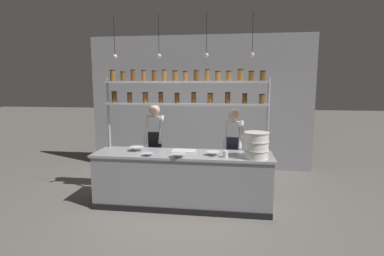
{
  "coord_description": "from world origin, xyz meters",
  "views": [
    {
      "loc": [
        0.83,
        -4.83,
        2.07
      ],
      "look_at": [
        0.14,
        0.2,
        1.32
      ],
      "focal_mm": 28.0,
      "sensor_mm": 36.0,
      "label": 1
    }
  ],
  "objects_px": {
    "container_stack": "(256,145)",
    "chef_left": "(155,141)",
    "serving_cup_front": "(225,154)",
    "prep_bowl_center_front": "(178,156)",
    "prep_bowl_center_back": "(213,153)",
    "spice_shelf_unit": "(185,94)",
    "cutting_board": "(184,151)",
    "prep_bowl_near_left": "(137,149)",
    "chef_center": "(233,146)",
    "prep_bowl_near_right": "(148,154)"
  },
  "relations": [
    {
      "from": "container_stack",
      "to": "serving_cup_front",
      "type": "xyz_separation_m",
      "value": [
        -0.48,
        -0.01,
        -0.15
      ]
    },
    {
      "from": "container_stack",
      "to": "chef_left",
      "type": "bearing_deg",
      "value": 154.07
    },
    {
      "from": "prep_bowl_center_back",
      "to": "serving_cup_front",
      "type": "xyz_separation_m",
      "value": [
        0.21,
        -0.11,
        0.02
      ]
    },
    {
      "from": "container_stack",
      "to": "serving_cup_front",
      "type": "distance_m",
      "value": 0.5
    },
    {
      "from": "prep_bowl_near_left",
      "to": "prep_bowl_center_back",
      "type": "xyz_separation_m",
      "value": [
        1.34,
        -0.15,
        -0.0
      ]
    },
    {
      "from": "prep_bowl_center_front",
      "to": "prep_bowl_center_back",
      "type": "height_order",
      "value": "prep_bowl_center_front"
    },
    {
      "from": "prep_bowl_near_left",
      "to": "serving_cup_front",
      "type": "distance_m",
      "value": 1.57
    },
    {
      "from": "prep_bowl_center_front",
      "to": "prep_bowl_near_right",
      "type": "bearing_deg",
      "value": 175.44
    },
    {
      "from": "spice_shelf_unit",
      "to": "cutting_board",
      "type": "xyz_separation_m",
      "value": [
        0.01,
        -0.21,
        -0.97
      ]
    },
    {
      "from": "prep_bowl_center_back",
      "to": "chef_left",
      "type": "bearing_deg",
      "value": 145.64
    },
    {
      "from": "cutting_board",
      "to": "prep_bowl_near_left",
      "type": "bearing_deg",
      "value": -177.19
    },
    {
      "from": "chef_left",
      "to": "container_stack",
      "type": "relative_size",
      "value": 4.08
    },
    {
      "from": "chef_left",
      "to": "prep_bowl_center_front",
      "type": "xyz_separation_m",
      "value": [
        0.66,
        -1.03,
        -0.02
      ]
    },
    {
      "from": "spice_shelf_unit",
      "to": "chef_center",
      "type": "relative_size",
      "value": 1.78
    },
    {
      "from": "chef_center",
      "to": "serving_cup_front",
      "type": "bearing_deg",
      "value": -88.84
    },
    {
      "from": "container_stack",
      "to": "prep_bowl_near_left",
      "type": "height_order",
      "value": "container_stack"
    },
    {
      "from": "chef_center",
      "to": "prep_bowl_near_right",
      "type": "xyz_separation_m",
      "value": [
        -1.36,
        -0.91,
        0.02
      ]
    },
    {
      "from": "spice_shelf_unit",
      "to": "prep_bowl_center_front",
      "type": "bearing_deg",
      "value": -91.07
    },
    {
      "from": "prep_bowl_near_right",
      "to": "serving_cup_front",
      "type": "height_order",
      "value": "serving_cup_front"
    },
    {
      "from": "container_stack",
      "to": "prep_bowl_center_back",
      "type": "xyz_separation_m",
      "value": [
        -0.68,
        0.1,
        -0.18
      ]
    },
    {
      "from": "chef_left",
      "to": "serving_cup_front",
      "type": "distance_m",
      "value": 1.67
    },
    {
      "from": "spice_shelf_unit",
      "to": "cutting_board",
      "type": "bearing_deg",
      "value": -88.14
    },
    {
      "from": "cutting_board",
      "to": "prep_bowl_center_back",
      "type": "xyz_separation_m",
      "value": [
        0.51,
        -0.19,
        0.02
      ]
    },
    {
      "from": "prep_bowl_near_right",
      "to": "container_stack",
      "type": "bearing_deg",
      "value": 2.7
    },
    {
      "from": "prep_bowl_near_left",
      "to": "prep_bowl_center_back",
      "type": "relative_size",
      "value": 1.12
    },
    {
      "from": "chef_center",
      "to": "prep_bowl_center_front",
      "type": "bearing_deg",
      "value": -122.63
    },
    {
      "from": "chef_center",
      "to": "serving_cup_front",
      "type": "relative_size",
      "value": 15.19
    },
    {
      "from": "spice_shelf_unit",
      "to": "chef_center",
      "type": "height_order",
      "value": "spice_shelf_unit"
    },
    {
      "from": "prep_bowl_near_right",
      "to": "chef_left",
      "type": "bearing_deg",
      "value": 98.51
    },
    {
      "from": "prep_bowl_near_left",
      "to": "prep_bowl_center_front",
      "type": "bearing_deg",
      "value": -24.9
    },
    {
      "from": "spice_shelf_unit",
      "to": "prep_bowl_near_left",
      "type": "relative_size",
      "value": 11.28
    },
    {
      "from": "chef_left",
      "to": "container_stack",
      "type": "xyz_separation_m",
      "value": [
        1.87,
        -0.91,
        0.15
      ]
    },
    {
      "from": "prep_bowl_center_front",
      "to": "prep_bowl_center_back",
      "type": "relative_size",
      "value": 1.06
    },
    {
      "from": "spice_shelf_unit",
      "to": "prep_bowl_near_left",
      "type": "bearing_deg",
      "value": -162.82
    },
    {
      "from": "cutting_board",
      "to": "serving_cup_front",
      "type": "xyz_separation_m",
      "value": [
        0.72,
        -0.3,
        0.04
      ]
    },
    {
      "from": "container_stack",
      "to": "prep_bowl_center_front",
      "type": "distance_m",
      "value": 1.23
    },
    {
      "from": "cutting_board",
      "to": "spice_shelf_unit",
      "type": "bearing_deg",
      "value": 91.86
    },
    {
      "from": "prep_bowl_center_front",
      "to": "chef_left",
      "type": "bearing_deg",
      "value": 122.45
    },
    {
      "from": "chef_center",
      "to": "container_stack",
      "type": "height_order",
      "value": "chef_center"
    },
    {
      "from": "chef_left",
      "to": "chef_center",
      "type": "bearing_deg",
      "value": -1.09
    },
    {
      "from": "cutting_board",
      "to": "prep_bowl_near_left",
      "type": "xyz_separation_m",
      "value": [
        -0.83,
        -0.04,
        0.02
      ]
    },
    {
      "from": "spice_shelf_unit",
      "to": "prep_bowl_center_back",
      "type": "distance_m",
      "value": 1.15
    },
    {
      "from": "container_stack",
      "to": "prep_bowl_near_right",
      "type": "xyz_separation_m",
      "value": [
        -1.72,
        -0.08,
        -0.18
      ]
    },
    {
      "from": "chef_left",
      "to": "prep_bowl_near_left",
      "type": "bearing_deg",
      "value": -101.3
    },
    {
      "from": "prep_bowl_near_right",
      "to": "serving_cup_front",
      "type": "bearing_deg",
      "value": 3.26
    },
    {
      "from": "prep_bowl_near_left",
      "to": "spice_shelf_unit",
      "type": "bearing_deg",
      "value": 17.18
    },
    {
      "from": "prep_bowl_near_left",
      "to": "prep_bowl_center_back",
      "type": "bearing_deg",
      "value": -6.57
    },
    {
      "from": "chef_left",
      "to": "prep_bowl_near_left",
      "type": "distance_m",
      "value": 0.67
    },
    {
      "from": "container_stack",
      "to": "spice_shelf_unit",
      "type": "bearing_deg",
      "value": 157.15
    },
    {
      "from": "chef_center",
      "to": "prep_bowl_near_left",
      "type": "height_order",
      "value": "chef_center"
    }
  ]
}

